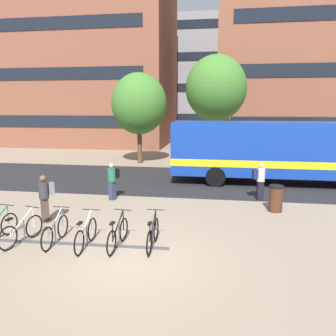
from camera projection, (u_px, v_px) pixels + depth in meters
The scene contains 18 objects.
ground at pixel (131, 259), 8.84m from camera, with size 200.00×200.00×0.00m, color gray.
bus_lane_asphalt at pixel (177, 180), 18.22m from camera, with size 80.00×7.20×0.01m, color #232326.
city_bus at pixel (291, 150), 17.01m from camera, with size 12.03×2.63×3.20m.
bike_rack at pixel (71, 242), 9.71m from camera, with size 5.78×0.28×0.70m.
parked_bicycle_white_1 at pixel (22, 231), 9.78m from camera, with size 0.57×1.69×0.99m.
parked_bicycle_silver_2 at pixel (55, 231), 9.75m from camera, with size 0.52×1.72×0.99m.
parked_bicycle_white_3 at pixel (86, 235), 9.49m from camera, with size 0.52×1.72×0.99m.
parked_bicycle_black_4 at pixel (118, 235), 9.48m from camera, with size 0.52×1.72×0.99m.
parked_bicycle_black_5 at pixel (153, 235), 9.47m from camera, with size 0.52×1.72×0.99m.
commuter_black_pack_0 at pixel (112, 179), 14.26m from camera, with size 0.50×0.60×1.62m.
commuter_grey_pack_1 at pixel (45, 195), 11.45m from camera, with size 0.60×0.55×1.68m.
commuter_navy_pack_2 at pixel (260, 179), 14.19m from camera, with size 0.57×0.42×1.63m.
trash_bin at pixel (276, 198), 12.72m from camera, with size 0.55×0.55×1.03m.
street_tree_0 at pixel (216, 88), 23.70m from camera, with size 4.36×4.36×7.59m.
street_tree_1 at pixel (139, 104), 22.84m from camera, with size 3.80×3.80×6.26m.
building_left_wing at pixel (65, 63), 36.00m from camera, with size 23.05×12.47×17.20m.
building_right_wing at pixel (326, 56), 30.90m from camera, with size 20.07×10.46×17.09m.
building_centre_block at pixel (181, 79), 49.30m from camera, with size 17.37×10.60×15.97m.
Camera 1 is at (2.21, -7.99, 4.03)m, focal length 35.41 mm.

